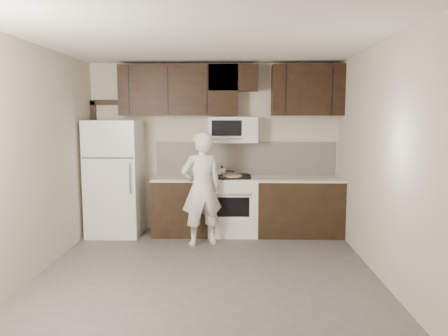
{
  "coord_description": "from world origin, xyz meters",
  "views": [
    {
      "loc": [
        0.33,
        -4.82,
        1.87
      ],
      "look_at": [
        0.18,
        0.9,
        1.18
      ],
      "focal_mm": 35.0,
      "sensor_mm": 36.0,
      "label": 1
    }
  ],
  "objects_px": {
    "microwave": "(233,130)",
    "refrigerator": "(115,178)",
    "stove": "(233,205)",
    "person": "(202,189)"
  },
  "relations": [
    {
      "from": "microwave",
      "to": "refrigerator",
      "type": "relative_size",
      "value": 0.42
    },
    {
      "from": "stove",
      "to": "refrigerator",
      "type": "relative_size",
      "value": 0.52
    },
    {
      "from": "stove",
      "to": "refrigerator",
      "type": "xyz_separation_m",
      "value": [
        -1.85,
        -0.05,
        0.44
      ]
    },
    {
      "from": "microwave",
      "to": "refrigerator",
      "type": "xyz_separation_m",
      "value": [
        -1.85,
        -0.17,
        -0.75
      ]
    },
    {
      "from": "stove",
      "to": "person",
      "type": "relative_size",
      "value": 0.57
    },
    {
      "from": "person",
      "to": "microwave",
      "type": "bearing_deg",
      "value": -143.82
    },
    {
      "from": "refrigerator",
      "to": "person",
      "type": "height_order",
      "value": "refrigerator"
    },
    {
      "from": "refrigerator",
      "to": "person",
      "type": "distance_m",
      "value": 1.5
    },
    {
      "from": "stove",
      "to": "microwave",
      "type": "relative_size",
      "value": 1.24
    },
    {
      "from": "stove",
      "to": "refrigerator",
      "type": "bearing_deg",
      "value": -178.49
    }
  ]
}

